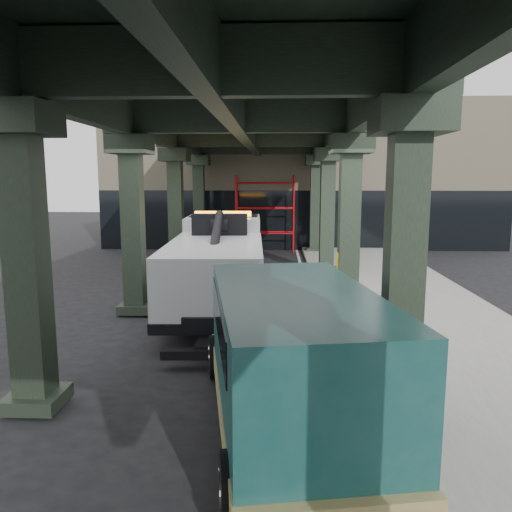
# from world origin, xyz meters

# --- Properties ---
(ground) EXTENTS (90.00, 90.00, 0.00)m
(ground) POSITION_xyz_m (0.00, 0.00, 0.00)
(ground) COLOR black
(ground) RESTS_ON ground
(sidewalk) EXTENTS (5.00, 40.00, 0.15)m
(sidewalk) POSITION_xyz_m (4.50, 2.00, 0.07)
(sidewalk) COLOR gray
(sidewalk) RESTS_ON ground
(lane_stripe) EXTENTS (0.12, 38.00, 0.01)m
(lane_stripe) POSITION_xyz_m (1.70, 2.00, 0.01)
(lane_stripe) COLOR silver
(lane_stripe) RESTS_ON ground
(viaduct) EXTENTS (7.40, 32.00, 6.40)m
(viaduct) POSITION_xyz_m (-0.40, 2.00, 5.46)
(viaduct) COLOR black
(viaduct) RESTS_ON ground
(building) EXTENTS (22.00, 10.00, 8.00)m
(building) POSITION_xyz_m (2.00, 20.00, 4.00)
(building) COLOR #C6B793
(building) RESTS_ON ground
(scaffolding) EXTENTS (3.08, 0.88, 4.00)m
(scaffolding) POSITION_xyz_m (0.00, 14.64, 2.11)
(scaffolding) COLOR red
(scaffolding) RESTS_ON ground
(tow_truck) EXTENTS (2.94, 8.93, 2.89)m
(tow_truck) POSITION_xyz_m (-1.10, 3.04, 1.41)
(tow_truck) COLOR black
(tow_truck) RESTS_ON ground
(towed_van) EXTENTS (3.06, 5.97, 2.32)m
(towed_van) POSITION_xyz_m (0.83, -4.70, 1.24)
(towed_van) COLOR #113F3D
(towed_van) RESTS_ON ground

